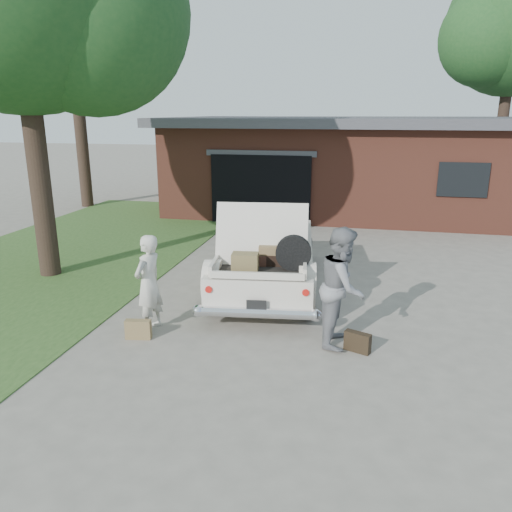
# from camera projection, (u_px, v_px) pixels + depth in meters

# --- Properties ---
(ground) EXTENTS (90.00, 90.00, 0.00)m
(ground) POSITION_uv_depth(u_px,v_px,m) (248.00, 329.00, 8.34)
(ground) COLOR gray
(ground) RESTS_ON ground
(grass_strip) EXTENTS (6.00, 16.00, 0.02)m
(grass_strip) POSITION_uv_depth(u_px,v_px,m) (60.00, 258.00, 12.30)
(grass_strip) COLOR #2D4C1E
(grass_strip) RESTS_ON ground
(house) EXTENTS (12.80, 7.80, 3.30)m
(house) POSITION_uv_depth(u_px,v_px,m) (346.00, 163.00, 18.42)
(house) COLOR brown
(house) RESTS_ON ground
(tree_back) EXTENTS (5.91, 5.14, 9.95)m
(tree_back) POSITION_uv_depth(u_px,v_px,m) (71.00, 4.00, 17.24)
(tree_back) COLOR #38281E
(tree_back) RESTS_ON ground
(sedan) EXTENTS (2.47, 5.08, 1.98)m
(sedan) POSITION_uv_depth(u_px,v_px,m) (267.00, 253.00, 10.21)
(sedan) COLOR beige
(sedan) RESTS_ON ground
(woman_left) EXTENTS (0.51, 0.66, 1.62)m
(woman_left) POSITION_uv_depth(u_px,v_px,m) (149.00, 283.00, 8.11)
(woman_left) COLOR beige
(woman_left) RESTS_ON ground
(woman_right) EXTENTS (0.76, 0.95, 1.86)m
(woman_right) POSITION_uv_depth(u_px,v_px,m) (343.00, 287.00, 7.60)
(woman_right) COLOR gray
(woman_right) RESTS_ON ground
(suitcase_left) EXTENTS (0.42, 0.20, 0.32)m
(suitcase_left) POSITION_uv_depth(u_px,v_px,m) (138.00, 329.00, 7.94)
(suitcase_left) COLOR olive
(suitcase_left) RESTS_ON ground
(suitcase_right) EXTENTS (0.42, 0.27, 0.31)m
(suitcase_right) POSITION_uv_depth(u_px,v_px,m) (357.00, 342.00, 7.51)
(suitcase_right) COLOR black
(suitcase_right) RESTS_ON ground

